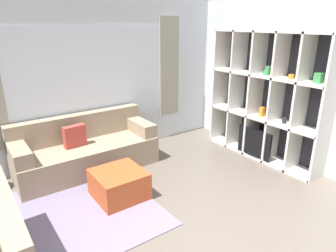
{
  "coord_description": "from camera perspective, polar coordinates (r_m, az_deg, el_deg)",
  "views": [
    {
      "loc": [
        -1.89,
        -1.61,
        2.29
      ],
      "look_at": [
        0.53,
        1.76,
        0.85
      ],
      "focal_mm": 32.0,
      "sensor_mm": 36.0,
      "label": 1
    }
  ],
  "objects": [
    {
      "name": "shelving_unit",
      "position": [
        5.38,
        18.28,
        5.04
      ],
      "size": [
        0.42,
        2.17,
        2.17
      ],
      "color": "#232328",
      "rests_on": "ground_plane"
    },
    {
      "name": "area_rug",
      "position": [
        4.11,
        -18.07,
        -15.72
      ],
      "size": [
        2.05,
        1.95,
        0.01
      ],
      "primitive_type": "cube",
      "color": "slate",
      "rests_on": "ground_plane"
    },
    {
      "name": "wall_back",
      "position": [
        5.27,
        -14.26,
        8.41
      ],
      "size": [
        6.3,
        0.11,
        2.7
      ],
      "color": "silver",
      "rests_on": "ground_plane"
    },
    {
      "name": "ottoman",
      "position": [
        4.22,
        -9.31,
        -10.91
      ],
      "size": [
        0.65,
        0.66,
        0.39
      ],
      "color": "#B74C23",
      "rests_on": "ground_plane"
    },
    {
      "name": "couch_main",
      "position": [
        5.03,
        -15.33,
        -4.58
      ],
      "size": [
        2.2,
        0.83,
        0.87
      ],
      "color": "gray",
      "rests_on": "ground_plane"
    },
    {
      "name": "wall_right",
      "position": [
        5.58,
        18.66,
        8.5
      ],
      "size": [
        0.07,
        4.39,
        2.7
      ],
      "primitive_type": "cube",
      "color": "silver",
      "rests_on": "ground_plane"
    }
  ]
}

